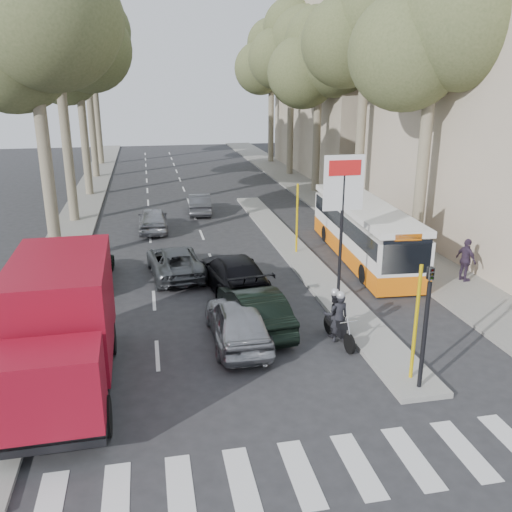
{
  "coord_description": "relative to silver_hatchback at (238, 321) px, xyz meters",
  "views": [
    {
      "loc": [
        -3.68,
        -13.3,
        8.09
      ],
      "look_at": [
        0.3,
        6.34,
        1.6
      ],
      "focal_mm": 38.0,
      "sensor_mm": 36.0,
      "label": 1
    }
  ],
  "objects": [
    {
      "name": "traffic_island",
      "position": [
        4.35,
        8.59,
        -0.66
      ],
      "size": [
        1.5,
        26.0,
        0.16
      ],
      "primitive_type": "cube",
      "color": "gray",
      "rests_on": "ground"
    },
    {
      "name": "tree_l_b",
      "position": [
        -6.87,
        17.7,
        10.33
      ],
      "size": [
        7.4,
        7.2,
        14.88
      ],
      "color": "#6B604C",
      "rests_on": "ground"
    },
    {
      "name": "queue_car_c",
      "position": [
        -2.38,
        14.4,
        -0.07
      ],
      "size": [
        1.62,
        3.96,
        1.35
      ],
      "primitive_type": "imported",
      "rotation": [
        0.0,
        0.0,
        3.13
      ],
      "color": "#9A9CA2",
      "rests_on": "ground"
    },
    {
      "name": "traffic_light_island",
      "position": [
        4.35,
        -3.91,
        1.75
      ],
      "size": [
        0.16,
        0.41,
        3.6
      ],
      "color": "black",
      "rests_on": "ground"
    },
    {
      "name": "tree_l_e",
      "position": [
        -6.87,
        41.7,
        9.99
      ],
      "size": [
        7.4,
        7.2,
        14.49
      ],
      "color": "#6B604C",
      "rests_on": "ground"
    },
    {
      "name": "silver_hatchback",
      "position": [
        0.0,
        0.0,
        0.0
      ],
      "size": [
        1.78,
        4.36,
        1.48
      ],
      "primitive_type": "imported",
      "rotation": [
        0.0,
        0.0,
        3.15
      ],
      "color": "#9A9CA1",
      "rests_on": "ground"
    },
    {
      "name": "dark_hatchback",
      "position": [
        0.73,
        0.89,
        -0.01
      ],
      "size": [
        2.05,
        4.56,
        1.45
      ],
      "primitive_type": "imported",
      "rotation": [
        0.0,
        0.0,
        3.26
      ],
      "color": "black",
      "rests_on": "ground"
    },
    {
      "name": "tree_r_c",
      "position": [
        10.13,
        23.7,
        8.95
      ],
      "size": [
        7.4,
        7.2,
        13.32
      ],
      "color": "#6B604C",
      "rests_on": "ground"
    },
    {
      "name": "ground",
      "position": [
        1.1,
        -2.41,
        -0.74
      ],
      "size": [
        120.0,
        120.0,
        0.0
      ],
      "primitive_type": "plane",
      "color": "#28282B",
      "rests_on": "ground"
    },
    {
      "name": "tree_l_a",
      "position": [
        -6.77,
        9.7,
        9.64
      ],
      "size": [
        7.4,
        7.2,
        14.1
      ],
      "color": "#6B604C",
      "rests_on": "ground"
    },
    {
      "name": "tree_l_d",
      "position": [
        -6.77,
        33.7,
        11.02
      ],
      "size": [
        7.4,
        7.2,
        15.66
      ],
      "color": "#6B604C",
      "rests_on": "ground"
    },
    {
      "name": "city_bus",
      "position": [
        7.3,
        7.43,
        0.67
      ],
      "size": [
        2.89,
        10.32,
        2.69
      ],
      "rotation": [
        0.0,
        0.0,
        -0.07
      ],
      "color": "orange",
      "rests_on": "ground"
    },
    {
      "name": "building_far",
      "position": [
        16.6,
        31.59,
        7.26
      ],
      "size": [
        11.0,
        20.0,
        16.0
      ],
      "primitive_type": "cube",
      "color": "#B7A88E",
      "rests_on": "ground"
    },
    {
      "name": "tree_r_e",
      "position": [
        10.33,
        39.7,
        9.64
      ],
      "size": [
        7.4,
        7.2,
        14.1
      ],
      "color": "#6B604C",
      "rests_on": "ground"
    },
    {
      "name": "pedestrian_near",
      "position": [
        10.18,
        3.4,
        0.29
      ],
      "size": [
        0.72,
        1.14,
        1.81
      ],
      "primitive_type": "imported",
      "rotation": [
        0.0,
        0.0,
        1.77
      ],
      "color": "#3C2D44",
      "rests_on": "sidewalk_right"
    },
    {
      "name": "tree_r_a",
      "position": [
        10.23,
        7.7,
        9.64
      ],
      "size": [
        7.4,
        7.2,
        14.1
      ],
      "color": "#6B604C",
      "rests_on": "ground"
    },
    {
      "name": "red_truck",
      "position": [
        -5.08,
        -1.76,
        1.12
      ],
      "size": [
        2.63,
        6.65,
        3.52
      ],
      "rotation": [
        0.0,
        0.0,
        0.02
      ],
      "color": "black",
      "rests_on": "ground"
    },
    {
      "name": "median_left",
      "position": [
        -6.9,
        25.59,
        -0.68
      ],
      "size": [
        2.4,
        64.0,
        0.12
      ],
      "primitive_type": "cube",
      "color": "gray",
      "rests_on": "ground"
    },
    {
      "name": "motorcycle",
      "position": [
        3.17,
        -0.49,
        0.08
      ],
      "size": [
        0.82,
        2.11,
        1.8
      ],
      "rotation": [
        0.0,
        0.0,
        0.11
      ],
      "color": "black",
      "rests_on": "ground"
    },
    {
      "name": "queue_car_e",
      "position": [
        -5.2,
        6.59,
        -0.08
      ],
      "size": [
        1.97,
        4.59,
        1.32
      ],
      "primitive_type": "imported",
      "rotation": [
        0.0,
        0.0,
        3.11
      ],
      "color": "black",
      "rests_on": "ground"
    },
    {
      "name": "tree_r_b",
      "position": [
        10.33,
        15.7,
        10.68
      ],
      "size": [
        7.4,
        7.2,
        15.27
      ],
      "color": "#6B604C",
      "rests_on": "ground"
    },
    {
      "name": "sidewalk_right",
      "position": [
        9.7,
        22.59,
        -0.68
      ],
      "size": [
        3.2,
        70.0,
        0.12
      ],
      "primitive_type": "cube",
      "color": "gray",
      "rests_on": "ground"
    },
    {
      "name": "queue_car_b",
      "position": [
        0.6,
        4.59,
        -0.0
      ],
      "size": [
        2.66,
        5.29,
        1.48
      ],
      "primitive_type": "imported",
      "rotation": [
        0.0,
        0.0,
        3.26
      ],
      "color": "black",
      "rests_on": "ground"
    },
    {
      "name": "tree_l_c",
      "position": [
        -6.67,
        25.7,
        9.3
      ],
      "size": [
        7.4,
        7.2,
        13.71
      ],
      "color": "#6B604C",
      "rests_on": "ground"
    },
    {
      "name": "pedestrian_far",
      "position": [
        8.86,
        9.71,
        0.22
      ],
      "size": [
        1.14,
        1.05,
        1.67
      ],
      "primitive_type": "imported",
      "rotation": [
        0.0,
        0.0,
        3.81
      ],
      "color": "#615949",
      "rests_on": "sidewalk_right"
    },
    {
      "name": "queue_car_a",
      "position": [
        -1.61,
        6.76,
        -0.11
      ],
      "size": [
        2.52,
        4.74,
        1.27
      ],
      "primitive_type": "imported",
      "rotation": [
        0.0,
        0.0,
        3.24
      ],
      "color": "#4A4E52",
      "rests_on": "ground"
    },
    {
      "name": "billboard",
      "position": [
        4.35,
        2.59,
        2.96
      ],
      "size": [
        1.5,
        12.1,
        5.6
      ],
      "color": "yellow",
      "rests_on": "ground"
    },
    {
      "name": "queue_car_d",
      "position": [
        0.62,
        18.2,
        -0.11
      ],
      "size": [
        1.59,
        3.94,
        1.27
      ],
      "primitive_type": "imported",
      "rotation": [
        0.0,
        0.0,
        3.08
      ],
      "color": "#48494F",
      "rests_on": "ground"
    },
    {
      "name": "tree_r_d",
      "position": [
        10.23,
        31.7,
        10.33
      ],
      "size": [
        7.4,
        7.2,
        14.88
      ],
      "color": "#6B604C",
      "rests_on": "ground"
    }
  ]
}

